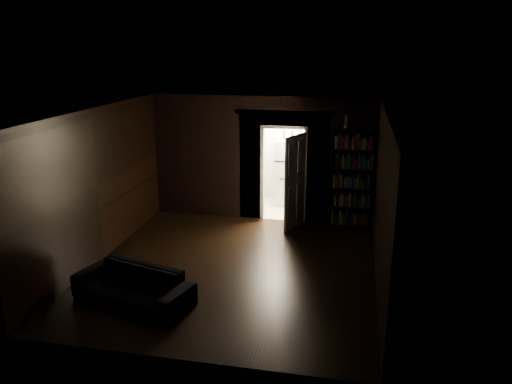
# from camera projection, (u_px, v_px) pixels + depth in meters

# --- Properties ---
(ground) EXTENTS (5.50, 5.50, 0.00)m
(ground) POSITION_uv_depth(u_px,v_px,m) (233.00, 269.00, 8.95)
(ground) COLOR black
(ground) RESTS_ON ground
(room_walls) EXTENTS (5.02, 5.61, 2.84)m
(room_walls) POSITION_uv_depth(u_px,v_px,m) (245.00, 164.00, 9.48)
(room_walls) COLOR black
(room_walls) RESTS_ON ground
(kitchen_alcove) EXTENTS (2.20, 1.80, 2.60)m
(kitchen_alcove) POSITION_uv_depth(u_px,v_px,m) (290.00, 158.00, 12.15)
(kitchen_alcove) COLOR beige
(kitchen_alcove) RESTS_ON ground
(sofa) EXTENTS (2.06, 1.33, 0.73)m
(sofa) POSITION_uv_depth(u_px,v_px,m) (133.00, 280.00, 7.70)
(sofa) COLOR black
(sofa) RESTS_ON ground
(bookshelf) EXTENTS (0.95, 0.64, 2.20)m
(bookshelf) POSITION_uv_depth(u_px,v_px,m) (352.00, 179.00, 10.69)
(bookshelf) COLOR black
(bookshelf) RESTS_ON ground
(refrigerator) EXTENTS (0.83, 0.78, 1.65)m
(refrigerator) POSITION_uv_depth(u_px,v_px,m) (291.00, 172.00, 12.41)
(refrigerator) COLOR silver
(refrigerator) RESTS_ON ground
(door) EXTENTS (0.36, 0.81, 2.05)m
(door) POSITION_uv_depth(u_px,v_px,m) (295.00, 182.00, 10.70)
(door) COLOR silver
(door) RESTS_ON ground
(figurine) EXTENTS (0.10, 0.10, 0.28)m
(figurine) POSITION_uv_depth(u_px,v_px,m) (346.00, 121.00, 10.33)
(figurine) COLOR white
(figurine) RESTS_ON bookshelf
(bottles) EXTENTS (0.72, 0.21, 0.29)m
(bottles) POSITION_uv_depth(u_px,v_px,m) (292.00, 134.00, 12.04)
(bottles) COLOR black
(bottles) RESTS_ON refrigerator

